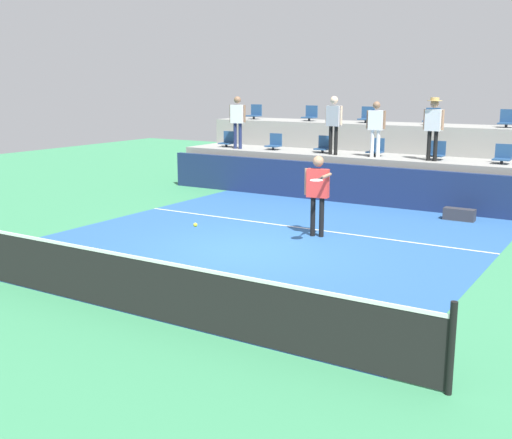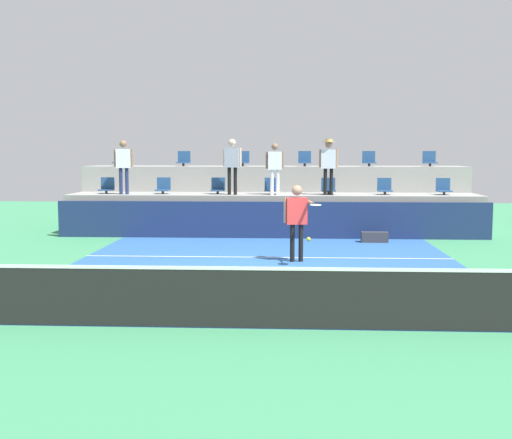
# 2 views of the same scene
# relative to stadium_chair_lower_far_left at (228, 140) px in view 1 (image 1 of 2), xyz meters

# --- Properties ---
(ground_plane) EXTENTS (40.00, 40.00, 0.00)m
(ground_plane) POSITION_rel_stadium_chair_lower_far_left_xyz_m (5.35, -7.23, -1.46)
(ground_plane) COLOR #388456
(court_inner_paint) EXTENTS (9.00, 10.00, 0.01)m
(court_inner_paint) POSITION_rel_stadium_chair_lower_far_left_xyz_m (5.35, -6.23, -1.46)
(court_inner_paint) COLOR #285693
(court_inner_paint) RESTS_ON ground_plane
(court_service_line) EXTENTS (9.00, 0.06, 0.00)m
(court_service_line) POSITION_rel_stadium_chair_lower_far_left_xyz_m (5.35, -4.83, -1.46)
(court_service_line) COLOR white
(court_service_line) RESTS_ON ground_plane
(tennis_net) EXTENTS (10.48, 0.08, 1.07)m
(tennis_net) POSITION_rel_stadium_chair_lower_far_left_xyz_m (5.35, -11.23, -0.97)
(tennis_net) COLOR black
(tennis_net) RESTS_ON ground_plane
(sponsor_backboard) EXTENTS (13.00, 0.16, 1.10)m
(sponsor_backboard) POSITION_rel_stadium_chair_lower_far_left_xyz_m (5.35, -1.23, -0.91)
(sponsor_backboard) COLOR navy
(sponsor_backboard) RESTS_ON ground_plane
(seating_tier_lower) EXTENTS (13.00, 1.80, 1.25)m
(seating_tier_lower) POSITION_rel_stadium_chair_lower_far_left_xyz_m (5.35, 0.07, -0.84)
(seating_tier_lower) COLOR gray
(seating_tier_lower) RESTS_ON ground_plane
(seating_tier_upper) EXTENTS (13.00, 1.80, 2.10)m
(seating_tier_upper) POSITION_rel_stadium_chair_lower_far_left_xyz_m (5.35, 1.87, -0.41)
(seating_tier_upper) COLOR gray
(seating_tier_upper) RESTS_ON ground_plane
(stadium_chair_lower_far_left) EXTENTS (0.44, 0.40, 0.52)m
(stadium_chair_lower_far_left) POSITION_rel_stadium_chair_lower_far_left_xyz_m (0.00, 0.00, 0.00)
(stadium_chair_lower_far_left) COLOR #2D2D33
(stadium_chair_lower_far_left) RESTS_ON seating_tier_lower
(stadium_chair_lower_left) EXTENTS (0.44, 0.40, 0.52)m
(stadium_chair_lower_left) POSITION_rel_stadium_chair_lower_far_left_xyz_m (1.83, 0.00, 0.00)
(stadium_chair_lower_left) COLOR #2D2D33
(stadium_chair_lower_left) RESTS_ON seating_tier_lower
(stadium_chair_lower_mid_left) EXTENTS (0.44, 0.40, 0.52)m
(stadium_chair_lower_mid_left) POSITION_rel_stadium_chair_lower_far_left_xyz_m (3.60, 0.00, 0.00)
(stadium_chair_lower_mid_left) COLOR #2D2D33
(stadium_chair_lower_mid_left) RESTS_ON seating_tier_lower
(stadium_chair_lower_center) EXTENTS (0.44, 0.40, 0.52)m
(stadium_chair_lower_center) POSITION_rel_stadium_chair_lower_far_left_xyz_m (5.31, 0.00, 0.00)
(stadium_chair_lower_center) COLOR #2D2D33
(stadium_chair_lower_center) RESTS_ON seating_tier_lower
(stadium_chair_lower_mid_right) EXTENTS (0.44, 0.40, 0.52)m
(stadium_chair_lower_mid_right) POSITION_rel_stadium_chair_lower_far_left_xyz_m (7.11, 0.00, 0.00)
(stadium_chair_lower_mid_right) COLOR #2D2D33
(stadium_chair_lower_mid_right) RESTS_ON seating_tier_lower
(stadium_chair_lower_right) EXTENTS (0.44, 0.40, 0.52)m
(stadium_chair_lower_right) POSITION_rel_stadium_chair_lower_far_left_xyz_m (8.88, 0.00, 0.00)
(stadium_chair_lower_right) COLOR #2D2D33
(stadium_chair_lower_right) RESTS_ON seating_tier_lower
(stadium_chair_upper_far_left) EXTENTS (0.44, 0.40, 0.52)m
(stadium_chair_upper_far_left) POSITION_rel_stadium_chair_lower_far_left_xyz_m (-0.02, 1.80, 0.85)
(stadium_chair_upper_far_left) COLOR #2D2D33
(stadium_chair_upper_far_left) RESTS_ON seating_tier_upper
(stadium_chair_upper_left) EXTENTS (0.44, 0.40, 0.52)m
(stadium_chair_upper_left) POSITION_rel_stadium_chair_lower_far_left_xyz_m (2.21, 1.80, 0.85)
(stadium_chair_upper_left) COLOR #2D2D33
(stadium_chair_upper_left) RESTS_ON seating_tier_upper
(stadium_chair_upper_mid_left) EXTENTS (0.44, 0.40, 0.52)m
(stadium_chair_upper_mid_left) POSITION_rel_stadium_chair_lower_far_left_xyz_m (4.26, 1.80, 0.85)
(stadium_chair_upper_mid_left) COLOR #2D2D33
(stadium_chair_upper_mid_left) RESTS_ON seating_tier_upper
(stadium_chair_upper_mid_right) EXTENTS (0.44, 0.40, 0.52)m
(stadium_chair_upper_mid_right) POSITION_rel_stadium_chair_lower_far_left_xyz_m (6.40, 1.80, 0.85)
(stadium_chair_upper_mid_right) COLOR #2D2D33
(stadium_chair_upper_mid_right) RESTS_ON seating_tier_upper
(stadium_chair_upper_right) EXTENTS (0.44, 0.40, 0.52)m
(stadium_chair_upper_right) POSITION_rel_stadium_chair_lower_far_left_xyz_m (8.59, 1.80, 0.85)
(stadium_chair_upper_right) COLOR #2D2D33
(stadium_chair_upper_right) RESTS_ON seating_tier_upper
(tennis_player) EXTENTS (0.87, 1.21, 1.81)m
(tennis_player) POSITION_rel_stadium_chair_lower_far_left_xyz_m (6.07, -5.42, -0.35)
(tennis_player) COLOR black
(tennis_player) RESTS_ON ground_plane
(spectator_in_grey) EXTENTS (0.60, 0.24, 1.70)m
(spectator_in_grey) POSITION_rel_stadium_chair_lower_far_left_xyz_m (0.66, -0.38, 0.81)
(spectator_in_grey) COLOR navy
(spectator_in_grey) RESTS_ON seating_tier_lower
(spectator_in_white) EXTENTS (0.60, 0.27, 1.74)m
(spectator_in_white) POSITION_rel_stadium_chair_lower_far_left_xyz_m (4.09, -0.38, 0.84)
(spectator_in_white) COLOR black
(spectator_in_white) RESTS_ON seating_tier_lower
(spectator_leaning_on_rail) EXTENTS (0.57, 0.23, 1.60)m
(spectator_leaning_on_rail) POSITION_rel_stadium_chair_lower_far_left_xyz_m (5.42, -0.38, 0.74)
(spectator_leaning_on_rail) COLOR white
(spectator_leaning_on_rail) RESTS_ON seating_tier_lower
(spectator_with_hat) EXTENTS (0.59, 0.44, 1.73)m
(spectator_with_hat) POSITION_rel_stadium_chair_lower_far_left_xyz_m (7.08, -0.38, 0.85)
(spectator_with_hat) COLOR black
(spectator_with_hat) RESTS_ON seating_tier_lower
(tennis_ball) EXTENTS (0.07, 0.07, 0.07)m
(tennis_ball) POSITION_rel_stadium_chair_lower_far_left_xyz_m (6.21, -10.03, -0.30)
(tennis_ball) COLOR #CCE033
(equipment_bag) EXTENTS (0.76, 0.28, 0.30)m
(equipment_bag) POSITION_rel_stadium_chair_lower_far_left_xyz_m (8.33, -1.99, -1.31)
(equipment_bag) COLOR #333338
(equipment_bag) RESTS_ON ground_plane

